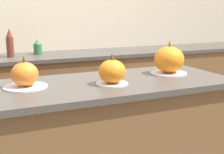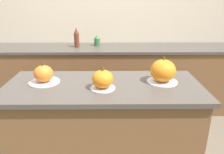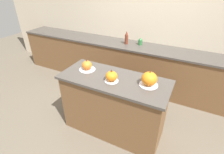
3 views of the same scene
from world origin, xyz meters
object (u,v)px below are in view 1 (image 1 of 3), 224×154
at_px(pumpkin_cake_right, 169,60).
at_px(bottle_short, 38,47).
at_px(pumpkin_cake_center, 112,72).
at_px(pumpkin_cake_left, 25,76).
at_px(bottle_tall, 10,44).

relative_size(pumpkin_cake_right, bottle_short, 1.61).
relative_size(pumpkin_cake_center, bottle_short, 1.24).
relative_size(pumpkin_cake_center, pumpkin_cake_right, 0.77).
bearing_deg(bottle_short, pumpkin_cake_right, -67.27).
bearing_deg(pumpkin_cake_left, bottle_tall, 87.09).
relative_size(pumpkin_cake_center, bottle_tall, 0.69).
distance_m(pumpkin_cake_right, bottle_short, 1.54).
bearing_deg(pumpkin_cake_left, bottle_short, 76.61).
height_order(pumpkin_cake_left, pumpkin_cake_center, same).
bearing_deg(pumpkin_cake_right, bottle_short, 112.73).
distance_m(pumpkin_cake_center, pumpkin_cake_right, 0.48).
bearing_deg(bottle_tall, pumpkin_cake_left, -92.91).
xyz_separation_m(pumpkin_cake_left, bottle_tall, (0.07, 1.33, 0.04)).
xyz_separation_m(bottle_tall, bottle_short, (0.27, 0.08, -0.06)).
xyz_separation_m(pumpkin_cake_left, pumpkin_cake_right, (0.93, 0.00, 0.02)).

